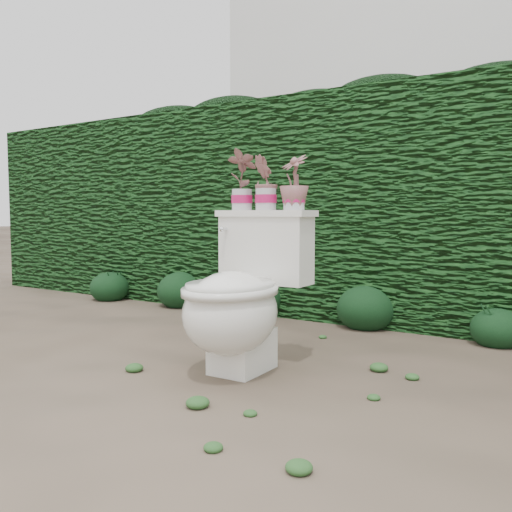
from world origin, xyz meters
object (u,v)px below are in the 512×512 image
Objects in this scene: toilet at (240,299)px; potted_plant_right at (294,184)px; potted_plant_center at (266,184)px; potted_plant_left at (242,181)px.

toilet is 3.02× the size of potted_plant_right.
potted_plant_right is (0.15, 0.24, 0.55)m from toilet.
toilet is 0.62m from potted_plant_right.
potted_plant_left is at bearing -116.73° from potted_plant_center.
toilet is at bearing 121.28° from potted_plant_left.
potted_plant_left reaches higher than potted_plant_right.
potted_plant_center is (-0.01, 0.24, 0.55)m from toilet.
potted_plant_right reaches higher than toilet.
potted_plant_right is (0.30, 0.01, -0.02)m from potted_plant_left.
toilet is 2.56× the size of potted_plant_left.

